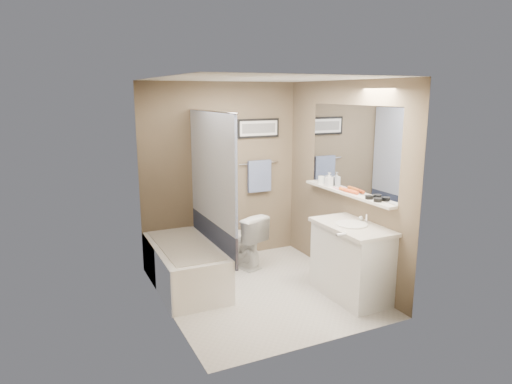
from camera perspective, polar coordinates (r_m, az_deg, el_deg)
name	(u,v)px	position (r m, az deg, el deg)	size (l,w,h in m)	color
ground	(262,291)	(5.42, 0.70, -12.27)	(2.50, 2.50, 0.00)	beige
ceiling	(262,81)	(4.93, 0.77, 13.76)	(2.20, 2.50, 0.04)	silver
wall_back	(222,173)	(6.15, -4.32, 2.39)	(2.20, 0.04, 2.40)	brown
wall_front	(324,217)	(4.01, 8.51, -3.10)	(2.20, 0.04, 2.40)	brown
wall_left	(166,200)	(4.68, -11.23, -0.97)	(0.04, 2.50, 2.40)	brown
wall_right	(342,182)	(5.59, 10.72, 1.22)	(0.04, 2.50, 2.40)	brown
tile_surround	(154,208)	(5.20, -12.64, -1.97)	(0.02, 1.55, 2.00)	beige
curtain_rod	(211,111)	(5.24, -5.69, 10.00)	(0.02, 0.02, 1.55)	silver
curtain_upper	(212,168)	(5.30, -5.54, 2.97)	(0.03, 1.45, 1.28)	silver
curtain_lower	(213,236)	(5.50, -5.36, -5.49)	(0.03, 1.45, 0.36)	#2A324E
mirror	(352,149)	(5.42, 11.91, 5.31)	(0.02, 1.60, 1.00)	silver
shelf	(346,193)	(5.47, 11.21, -0.13)	(0.12, 1.60, 0.03)	silver
towel_bar	(259,163)	(6.34, 0.36, 3.64)	(0.02, 0.02, 0.60)	silver
towel	(259,176)	(6.35, 0.44, 2.01)	(0.34, 0.05, 0.44)	#8CA0CC
art_frame	(258,128)	(6.30, 0.30, 7.98)	(0.62, 0.03, 0.26)	black
art_mat	(259,128)	(6.28, 0.36, 7.97)	(0.56, 0.00, 0.20)	white
art_image	(259,128)	(6.28, 0.37, 7.97)	(0.50, 0.00, 0.13)	#595959
door	(374,231)	(4.37, 14.54, -4.78)	(0.80, 0.02, 2.00)	silver
door_handle	(341,234)	(4.22, 10.62, -5.23)	(0.02, 0.02, 0.10)	silver
bathtub	(185,265)	(5.55, -8.92, -9.01)	(0.70, 1.50, 0.50)	white
tub_rim	(184,245)	(5.47, -9.01, -6.57)	(0.56, 1.36, 0.02)	beige
toilet	(240,240)	(6.05, -2.01, -5.97)	(0.40, 0.71, 0.72)	silver
vanity	(352,263)	(5.26, 11.85, -8.64)	(0.50, 0.90, 0.80)	silver
countertop	(352,227)	(5.12, 11.97, -4.26)	(0.54, 0.96, 0.04)	beige
sink_basin	(352,224)	(5.10, 11.89, -3.97)	(0.34, 0.34, 0.01)	white
faucet_spout	(367,218)	(5.21, 13.67, -3.24)	(0.02, 0.02, 0.10)	white
faucet_knob	(361,218)	(5.29, 12.98, -3.19)	(0.05, 0.05, 0.05)	white
candle_bowl_near	(378,200)	(5.04, 14.97, -0.96)	(0.09, 0.09, 0.04)	black
candle_bowl_far	(369,197)	(5.14, 13.96, -0.64)	(0.09, 0.09, 0.04)	black
hair_brush_front	(351,191)	(5.39, 11.78, 0.08)	(0.04, 0.04, 0.22)	#DB4D1E
hair_brush_back	(346,190)	(5.46, 11.21, 0.26)	(0.04, 0.04, 0.22)	orange
pink_comb	(337,188)	(5.62, 10.06, 0.45)	(0.03, 0.16, 0.01)	#CE7D99
glass_jar	(321,180)	(5.88, 8.15, 1.51)	(0.08, 0.08, 0.10)	white
soap_bottle	(329,179)	(5.74, 9.10, 1.56)	(0.08, 0.08, 0.17)	#999999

